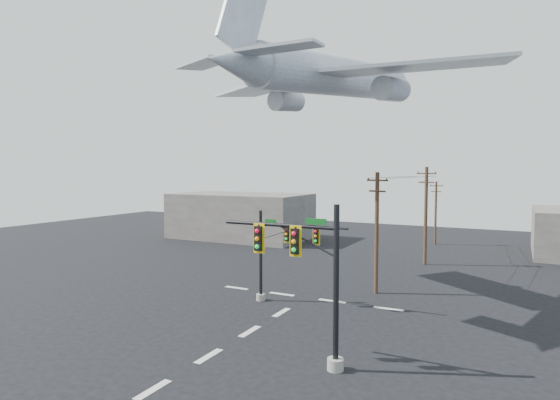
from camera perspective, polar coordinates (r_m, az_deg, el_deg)
The scene contains 10 objects.
ground at distance 24.85m, azimuth -8.69°, elevation -18.31°, with size 120.00×120.00×0.00m, color black.
lane_markings at distance 29.05m, azimuth -2.30°, elevation -14.92°, with size 14.00×21.20×0.01m.
signal_mast_near at distance 22.33m, azimuth 3.73°, elevation -9.79°, with size 6.36×0.85×7.73m.
signal_mast_far at distance 32.53m, azimuth -0.21°, elevation -6.57°, with size 6.78×0.71×6.42m.
utility_pole_a at distance 35.67m, azimuth 11.70°, elevation -3.65°, with size 1.76×0.72×9.10m.
utility_pole_b at distance 47.53m, azimuth 17.35°, elevation -1.61°, with size 1.92×0.50×9.54m.
utility_pole_c at distance 60.66m, azimuth 18.45°, elevation -1.36°, with size 1.60×0.33×7.81m.
power_lines at distance 47.71m, azimuth 16.76°, elevation 2.44°, with size 3.07×25.64×0.63m.
airliner at distance 35.49m, azimuth 6.94°, elevation 14.65°, with size 24.27×25.91×6.77m.
building_left at distance 63.57m, azimuth -4.85°, elevation -1.93°, with size 18.00×10.00×6.00m, color slate.
Camera 1 is at (13.56, -18.61, 9.33)m, focal length 30.00 mm.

